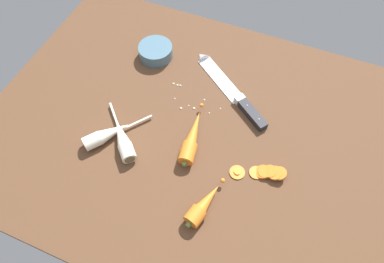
% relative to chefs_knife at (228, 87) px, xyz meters
% --- Properties ---
extents(ground_plane, '(1.20, 0.90, 0.04)m').
position_rel_chefs_knife_xyz_m(ground_plane, '(-0.04, -0.18, -0.03)').
color(ground_plane, brown).
extents(chefs_knife, '(0.30, 0.23, 0.04)m').
position_rel_chefs_knife_xyz_m(chefs_knife, '(0.00, 0.00, 0.00)').
color(chefs_knife, silver).
rests_on(chefs_knife, ground_plane).
extents(whole_carrot, '(0.06, 0.21, 0.04)m').
position_rel_chefs_knife_xyz_m(whole_carrot, '(-0.03, -0.22, 0.01)').
color(whole_carrot, orange).
rests_on(whole_carrot, ground_plane).
extents(whole_carrot_second, '(0.07, 0.15, 0.04)m').
position_rel_chefs_knife_xyz_m(whole_carrot_second, '(0.07, -0.39, 0.01)').
color(whole_carrot_second, orange).
rests_on(whole_carrot_second, ground_plane).
extents(parsnip_front, '(0.14, 0.18, 0.04)m').
position_rel_chefs_knife_xyz_m(parsnip_front, '(-0.25, -0.30, 0.01)').
color(parsnip_front, silver).
rests_on(parsnip_front, ground_plane).
extents(parsnip_mid_left, '(0.16, 0.16, 0.04)m').
position_rel_chefs_knife_xyz_m(parsnip_mid_left, '(-0.20, -0.29, 0.01)').
color(parsnip_mid_left, silver).
rests_on(parsnip_mid_left, ground_plane).
extents(carrot_slice_stack, '(0.09, 0.05, 0.03)m').
position_rel_chefs_knife_xyz_m(carrot_slice_stack, '(0.19, -0.23, 0.00)').
color(carrot_slice_stack, orange).
rests_on(carrot_slice_stack, ground_plane).
extents(carrot_slice_stray_near, '(0.04, 0.04, 0.01)m').
position_rel_chefs_knife_xyz_m(carrot_slice_stray_near, '(0.12, -0.26, -0.00)').
color(carrot_slice_stray_near, orange).
rests_on(carrot_slice_stray_near, ground_plane).
extents(prep_bowl, '(0.11, 0.11, 0.04)m').
position_rel_chefs_knife_xyz_m(prep_bowl, '(-0.27, 0.04, 0.01)').
color(prep_bowl, slate).
rests_on(prep_bowl, ground_plane).
extents(mince_crumbs, '(0.17, 0.09, 0.01)m').
position_rel_chefs_knife_xyz_m(mince_crumbs, '(-0.11, -0.08, -0.00)').
color(mince_crumbs, beige).
rests_on(mince_crumbs, ground_plane).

